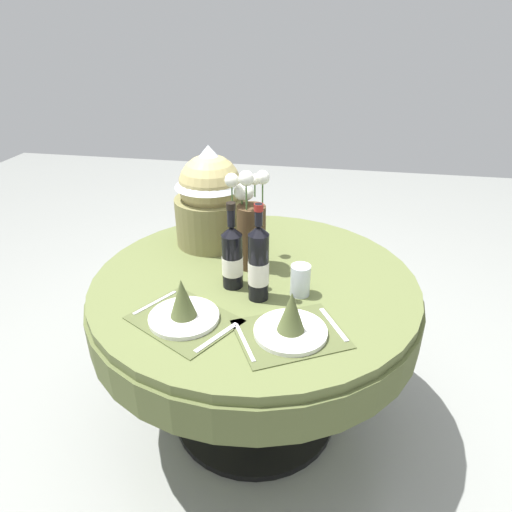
{
  "coord_description": "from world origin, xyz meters",
  "views": [
    {
      "loc": [
        0.28,
        -1.52,
        1.65
      ],
      "look_at": [
        0.0,
        0.03,
        0.82
      ],
      "focal_mm": 31.61,
      "sensor_mm": 36.0,
      "label": 1
    }
  ],
  "objects_px": {
    "place_setting_right": "(291,323)",
    "tumbler_near_left": "(300,280)",
    "place_setting_left": "(183,309)",
    "wine_bottle_left": "(232,257)",
    "wine_bottle_centre": "(258,263)",
    "flower_vase": "(250,225)",
    "dining_table": "(255,305)",
    "gift_tub_back_left": "(210,193)"
  },
  "relations": [
    {
      "from": "place_setting_right",
      "to": "tumbler_near_left",
      "type": "relative_size",
      "value": 3.54
    },
    {
      "from": "flower_vase",
      "to": "wine_bottle_centre",
      "type": "bearing_deg",
      "value": -72.28
    },
    {
      "from": "place_setting_right",
      "to": "wine_bottle_left",
      "type": "xyz_separation_m",
      "value": [
        -0.25,
        0.26,
        0.08
      ]
    },
    {
      "from": "dining_table",
      "to": "place_setting_right",
      "type": "xyz_separation_m",
      "value": [
        0.18,
        -0.34,
        0.18
      ]
    },
    {
      "from": "wine_bottle_left",
      "to": "wine_bottle_centre",
      "type": "xyz_separation_m",
      "value": [
        0.11,
        -0.07,
        0.02
      ]
    },
    {
      "from": "wine_bottle_centre",
      "to": "gift_tub_back_left",
      "type": "distance_m",
      "value": 0.53
    },
    {
      "from": "wine_bottle_centre",
      "to": "dining_table",
      "type": "bearing_deg",
      "value": 106.06
    },
    {
      "from": "place_setting_left",
      "to": "place_setting_right",
      "type": "height_order",
      "value": "same"
    },
    {
      "from": "place_setting_right",
      "to": "wine_bottle_left",
      "type": "height_order",
      "value": "wine_bottle_left"
    },
    {
      "from": "flower_vase",
      "to": "tumbler_near_left",
      "type": "relative_size",
      "value": 3.5
    },
    {
      "from": "place_setting_left",
      "to": "flower_vase",
      "type": "height_order",
      "value": "flower_vase"
    },
    {
      "from": "wine_bottle_centre",
      "to": "flower_vase",
      "type": "bearing_deg",
      "value": 107.72
    },
    {
      "from": "flower_vase",
      "to": "place_setting_right",
      "type": "bearing_deg",
      "value": -63.46
    },
    {
      "from": "dining_table",
      "to": "flower_vase",
      "type": "bearing_deg",
      "value": 110.11
    },
    {
      "from": "place_setting_right",
      "to": "tumbler_near_left",
      "type": "xyz_separation_m",
      "value": [
        0.01,
        0.25,
        0.01
      ]
    },
    {
      "from": "place_setting_left",
      "to": "tumbler_near_left",
      "type": "distance_m",
      "value": 0.44
    },
    {
      "from": "wine_bottle_left",
      "to": "wine_bottle_centre",
      "type": "relative_size",
      "value": 0.92
    },
    {
      "from": "dining_table",
      "to": "tumbler_near_left",
      "type": "height_order",
      "value": "tumbler_near_left"
    },
    {
      "from": "wine_bottle_left",
      "to": "place_setting_left",
      "type": "bearing_deg",
      "value": -114.45
    },
    {
      "from": "wine_bottle_centre",
      "to": "gift_tub_back_left",
      "type": "height_order",
      "value": "gift_tub_back_left"
    },
    {
      "from": "dining_table",
      "to": "gift_tub_back_left",
      "type": "bearing_deg",
      "value": 130.86
    },
    {
      "from": "gift_tub_back_left",
      "to": "tumbler_near_left",
      "type": "bearing_deg",
      "value": -40.77
    },
    {
      "from": "wine_bottle_left",
      "to": "tumbler_near_left",
      "type": "distance_m",
      "value": 0.27
    },
    {
      "from": "dining_table",
      "to": "gift_tub_back_left",
      "type": "distance_m",
      "value": 0.53
    },
    {
      "from": "wine_bottle_left",
      "to": "gift_tub_back_left",
      "type": "xyz_separation_m",
      "value": [
        -0.18,
        0.36,
        0.11
      ]
    },
    {
      "from": "place_setting_left",
      "to": "wine_bottle_left",
      "type": "xyz_separation_m",
      "value": [
        0.11,
        0.25,
        0.08
      ]
    },
    {
      "from": "place_setting_left",
      "to": "wine_bottle_centre",
      "type": "height_order",
      "value": "wine_bottle_centre"
    },
    {
      "from": "wine_bottle_left",
      "to": "gift_tub_back_left",
      "type": "distance_m",
      "value": 0.42
    },
    {
      "from": "dining_table",
      "to": "flower_vase",
      "type": "relative_size",
      "value": 3.13
    },
    {
      "from": "place_setting_left",
      "to": "tumbler_near_left",
      "type": "bearing_deg",
      "value": 32.42
    },
    {
      "from": "flower_vase",
      "to": "tumbler_near_left",
      "type": "distance_m",
      "value": 0.31
    },
    {
      "from": "place_setting_left",
      "to": "place_setting_right",
      "type": "distance_m",
      "value": 0.37
    },
    {
      "from": "wine_bottle_left",
      "to": "wine_bottle_centre",
      "type": "distance_m",
      "value": 0.13
    },
    {
      "from": "tumbler_near_left",
      "to": "wine_bottle_left",
      "type": "bearing_deg",
      "value": 176.95
    },
    {
      "from": "place_setting_right",
      "to": "gift_tub_back_left",
      "type": "distance_m",
      "value": 0.78
    },
    {
      "from": "place_setting_left",
      "to": "flower_vase",
      "type": "distance_m",
      "value": 0.47
    },
    {
      "from": "place_setting_right",
      "to": "gift_tub_back_left",
      "type": "relative_size",
      "value": 0.95
    },
    {
      "from": "place_setting_right",
      "to": "gift_tub_back_left",
      "type": "bearing_deg",
      "value": 124.55
    },
    {
      "from": "place_setting_left",
      "to": "wine_bottle_left",
      "type": "relative_size",
      "value": 1.25
    },
    {
      "from": "dining_table",
      "to": "wine_bottle_left",
      "type": "height_order",
      "value": "wine_bottle_left"
    },
    {
      "from": "place_setting_right",
      "to": "flower_vase",
      "type": "xyz_separation_m",
      "value": [
        -0.22,
        0.43,
        0.13
      ]
    },
    {
      "from": "tumbler_near_left",
      "to": "place_setting_left",
      "type": "bearing_deg",
      "value": -147.58
    }
  ]
}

